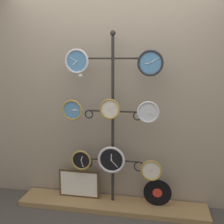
# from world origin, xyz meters

# --- Properties ---
(shop_wall) EXTENTS (4.40, 0.04, 2.80)m
(shop_wall) POSITION_xyz_m (0.00, 0.57, 1.40)
(shop_wall) COLOR gray
(shop_wall) RESTS_ON ground_plane
(low_shelf) EXTENTS (2.20, 0.36, 0.06)m
(low_shelf) POSITION_xyz_m (0.00, 0.35, 0.03)
(low_shelf) COLOR #9E7A4C
(low_shelf) RESTS_ON ground_plane
(display_stand) EXTENTS (0.74, 0.43, 2.02)m
(display_stand) POSITION_xyz_m (0.00, 0.41, 0.58)
(display_stand) COLOR #282623
(display_stand) RESTS_ON ground_plane
(clock_top_left) EXTENTS (0.27, 0.04, 0.27)m
(clock_top_left) POSITION_xyz_m (-0.38, 0.33, 1.69)
(clock_top_left) COLOR #4C84B2
(clock_top_right) EXTENTS (0.27, 0.04, 0.27)m
(clock_top_right) POSITION_xyz_m (0.41, 0.33, 1.68)
(clock_top_right) COLOR #4C84B2
(clock_middle_left) EXTENTS (0.23, 0.04, 0.23)m
(clock_middle_left) POSITION_xyz_m (-0.44, 0.32, 1.16)
(clock_middle_left) COLOR #4C84B2
(clock_middle_center) EXTENTS (0.23, 0.04, 0.23)m
(clock_middle_center) POSITION_xyz_m (-0.01, 0.30, 1.19)
(clock_middle_center) COLOR silver
(clock_middle_right) EXTENTS (0.24, 0.04, 0.24)m
(clock_middle_right) POSITION_xyz_m (0.40, 0.31, 1.17)
(clock_middle_right) COLOR silver
(clock_bottom_left) EXTENTS (0.24, 0.04, 0.24)m
(clock_bottom_left) POSITION_xyz_m (-0.36, 0.33, 0.57)
(clock_bottom_left) COLOR black
(clock_bottom_center) EXTENTS (0.31, 0.04, 0.31)m
(clock_bottom_center) POSITION_xyz_m (-0.00, 0.32, 0.60)
(clock_bottom_center) COLOR black
(clock_bottom_right) EXTENTS (0.24, 0.04, 0.24)m
(clock_bottom_right) POSITION_xyz_m (0.45, 0.31, 0.51)
(clock_bottom_right) COLOR silver
(vinyl_record) EXTENTS (0.32, 0.01, 0.32)m
(vinyl_record) POSITION_xyz_m (0.52, 0.38, 0.22)
(vinyl_record) COLOR black
(vinyl_record) RESTS_ON low_shelf
(picture_frame) EXTENTS (0.50, 0.02, 0.34)m
(picture_frame) POSITION_xyz_m (-0.42, 0.41, 0.23)
(picture_frame) COLOR #4C381E
(picture_frame) RESTS_ON low_shelf
(price_tag_upper) EXTENTS (0.04, 0.00, 0.03)m
(price_tag_upper) POSITION_xyz_m (-0.34, 0.33, 1.55)
(price_tag_upper) COLOR white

